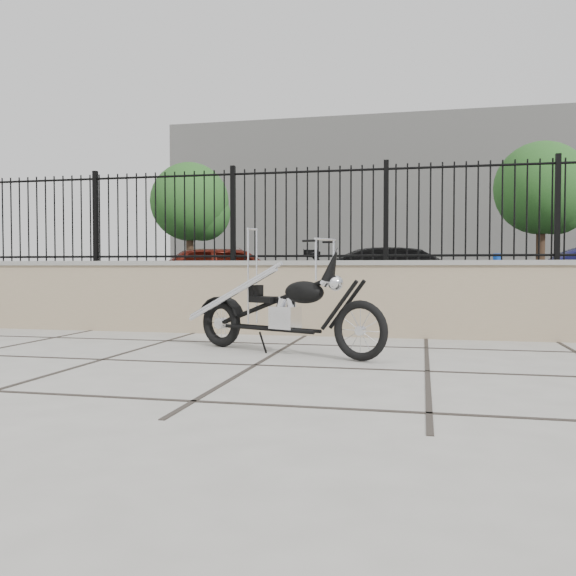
# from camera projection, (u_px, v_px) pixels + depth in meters

# --- Properties ---
(ground_plane) EXTENTS (90.00, 90.00, 0.00)m
(ground_plane) POSITION_uv_depth(u_px,v_px,m) (255.00, 365.00, 5.43)
(ground_plane) COLOR #99968E
(ground_plane) RESTS_ON ground
(parking_lot) EXTENTS (30.00, 30.00, 0.00)m
(parking_lot) POSITION_uv_depth(u_px,v_px,m) (371.00, 297.00, 17.63)
(parking_lot) COLOR black
(parking_lot) RESTS_ON ground
(retaining_wall) EXTENTS (14.00, 0.36, 0.96)m
(retaining_wall) POSITION_uv_depth(u_px,v_px,m) (307.00, 298.00, 7.86)
(retaining_wall) COLOR gray
(retaining_wall) RESTS_ON ground_plane
(iron_fence) EXTENTS (14.00, 0.08, 1.20)m
(iron_fence) POSITION_uv_depth(u_px,v_px,m) (307.00, 214.00, 7.82)
(iron_fence) COLOR black
(iron_fence) RESTS_ON retaining_wall
(background_building) EXTENTS (22.00, 6.00, 8.00)m
(background_building) POSITION_uv_depth(u_px,v_px,m) (394.00, 206.00, 31.15)
(background_building) COLOR beige
(background_building) RESTS_ON ground_plane
(chopper_motorcycle) EXTENTS (2.15, 1.24, 1.31)m
(chopper_motorcycle) POSITION_uv_depth(u_px,v_px,m) (282.00, 289.00, 6.17)
(chopper_motorcycle) COLOR black
(chopper_motorcycle) RESTS_ON ground_plane
(car_red) EXTENTS (4.32, 2.91, 1.37)m
(car_red) POSITION_uv_depth(u_px,v_px,m) (232.00, 276.00, 13.08)
(car_red) COLOR #4C120A
(car_red) RESTS_ON parking_lot
(car_black) EXTENTS (4.65, 2.36, 1.29)m
(car_black) POSITION_uv_depth(u_px,v_px,m) (409.00, 278.00, 12.98)
(car_black) COLOR black
(car_black) RESTS_ON parking_lot
(bollard_a) EXTENTS (0.13, 0.13, 0.87)m
(bollard_a) POSITION_uv_depth(u_px,v_px,m) (209.00, 293.00, 10.42)
(bollard_a) COLOR #0A13A3
(bollard_a) RESTS_ON ground_plane
(bollard_b) EXTENTS (0.17, 0.17, 1.09)m
(bollard_b) POSITION_uv_depth(u_px,v_px,m) (497.00, 288.00, 9.58)
(bollard_b) COLOR #0D2FD0
(bollard_b) RESTS_ON ground_plane
(tree_left) EXTENTS (2.88, 2.88, 4.86)m
(tree_left) POSITION_uv_depth(u_px,v_px,m) (190.00, 198.00, 22.40)
(tree_left) COLOR #382619
(tree_left) RESTS_ON ground_plane
(tree_right) EXTENTS (3.06, 3.06, 5.17)m
(tree_right) POSITION_uv_depth(u_px,v_px,m) (541.00, 184.00, 20.11)
(tree_right) COLOR #382619
(tree_right) RESTS_ON ground_plane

